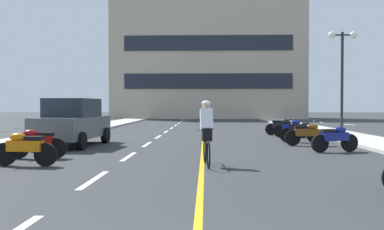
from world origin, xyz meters
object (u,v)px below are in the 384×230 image
(motorcycle_6, at_px, (301,131))
(cyclist_rider, at_px, (207,131))
(motorcycle_4, at_px, (335,138))
(motorcycle_7, at_px, (292,128))
(street_lamp_mid, at_px, (342,59))
(motorcycle_3, at_px, (37,142))
(motorcycle_8, at_px, (282,126))
(motorcycle_5, at_px, (307,134))
(motorcycle_2, at_px, (25,148))
(parked_car_near, at_px, (73,122))

(motorcycle_6, distance_m, cyclist_rider, 7.95)
(motorcycle_4, distance_m, motorcycle_7, 6.35)
(motorcycle_7, bearing_deg, motorcycle_6, -93.71)
(street_lamp_mid, bearing_deg, motorcycle_3, -140.66)
(motorcycle_6, bearing_deg, motorcycle_8, 90.43)
(motorcycle_3, bearing_deg, cyclist_rider, -14.04)
(motorcycle_3, bearing_deg, motorcycle_6, 32.33)
(motorcycle_3, distance_m, motorcycle_5, 9.77)
(motorcycle_6, height_order, cyclist_rider, cyclist_rider)
(motorcycle_2, distance_m, motorcycle_4, 9.63)
(motorcycle_3, distance_m, motorcycle_6, 10.55)
(motorcycle_2, distance_m, motorcycle_3, 1.54)
(street_lamp_mid, height_order, cyclist_rider, street_lamp_mid)
(motorcycle_5, distance_m, motorcycle_6, 1.50)
(street_lamp_mid, height_order, motorcycle_4, street_lamp_mid)
(motorcycle_3, distance_m, cyclist_rider, 5.13)
(street_lamp_mid, xyz_separation_m, motorcycle_3, (-11.94, -9.79, -3.46))
(street_lamp_mid, relative_size, motorcycle_5, 3.07)
(motorcycle_2, height_order, motorcycle_6, same)
(parked_car_near, relative_size, motorcycle_3, 2.53)
(parked_car_near, distance_m, cyclist_rider, 7.20)
(motorcycle_4, distance_m, cyclist_rider, 5.40)
(motorcycle_4, bearing_deg, motorcycle_8, 92.71)
(motorcycle_4, bearing_deg, cyclist_rider, -142.89)
(motorcycle_7, bearing_deg, parked_car_near, -153.89)
(street_lamp_mid, bearing_deg, motorcycle_8, 179.71)
(motorcycle_6, bearing_deg, parked_car_near, -168.64)
(motorcycle_4, xyz_separation_m, motorcycle_7, (-0.16, 6.35, 0.00))
(street_lamp_mid, height_order, motorcycle_2, street_lamp_mid)
(parked_car_near, relative_size, motorcycle_2, 2.53)
(cyclist_rider, bearing_deg, motorcycle_6, 60.13)
(street_lamp_mid, distance_m, motorcycle_2, 16.59)
(street_lamp_mid, bearing_deg, cyclist_rider, -122.32)
(street_lamp_mid, distance_m, motorcycle_7, 4.70)
(street_lamp_mid, relative_size, motorcycle_4, 3.14)
(motorcycle_5, relative_size, motorcycle_8, 1.04)
(parked_car_near, bearing_deg, motorcycle_8, 33.49)
(motorcycle_8, bearing_deg, motorcycle_5, -90.40)
(parked_car_near, relative_size, motorcycle_6, 2.55)
(motorcycle_8, bearing_deg, cyclist_rider, -109.56)
(motorcycle_7, bearing_deg, cyclist_rider, -113.29)
(parked_car_near, distance_m, motorcycle_6, 9.26)
(parked_car_near, height_order, motorcycle_8, parked_car_near)
(street_lamp_mid, bearing_deg, motorcycle_7, -153.26)
(street_lamp_mid, bearing_deg, motorcycle_5, -118.75)
(motorcycle_3, xyz_separation_m, cyclist_rider, (4.96, -1.24, 0.41))
(motorcycle_7, bearing_deg, street_lamp_mid, 26.74)
(motorcycle_6, xyz_separation_m, motorcycle_8, (-0.03, 4.16, 0.00))
(motorcycle_4, bearing_deg, motorcycle_7, 91.47)
(street_lamp_mid, xyz_separation_m, motorcycle_5, (-3.09, -5.64, -3.46))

